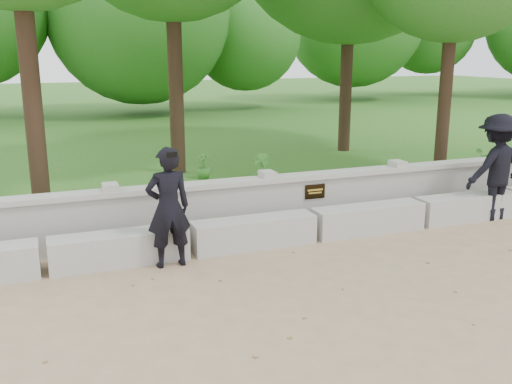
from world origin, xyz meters
TOP-DOWN VIEW (x-y plane):
  - ground at (0.00, 0.00)m, footprint 80.00×80.00m
  - lawn at (0.00, 14.00)m, footprint 40.00×22.00m
  - concrete_bench at (0.00, 1.90)m, footprint 11.90×0.45m
  - parapet_wall at (0.00, 2.60)m, footprint 12.50×0.35m
  - man_main at (-2.36, 1.58)m, footprint 0.63×0.56m
  - visitor_mid at (3.47, 1.80)m, footprint 1.26×0.80m
  - shrub_b at (0.19, 4.57)m, footprint 0.42×0.45m
  - shrub_c at (4.73, 3.30)m, footprint 0.77×0.74m
  - shrub_d at (-0.72, 5.68)m, footprint 0.37×0.40m

SIDE VIEW (x-z plane):
  - ground at x=0.00m, z-range 0.00..0.00m
  - lawn at x=0.00m, z-range 0.00..0.25m
  - concrete_bench at x=0.00m, z-range 0.00..0.45m
  - parapet_wall at x=0.00m, z-range 0.01..0.91m
  - shrub_d at x=-0.72m, z-range 0.25..0.82m
  - shrub_c at x=4.73m, z-range 0.25..0.91m
  - shrub_b at x=0.19m, z-range 0.25..0.91m
  - man_main at x=-2.36m, z-range 0.00..1.67m
  - visitor_mid at x=3.47m, z-range 0.00..1.86m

